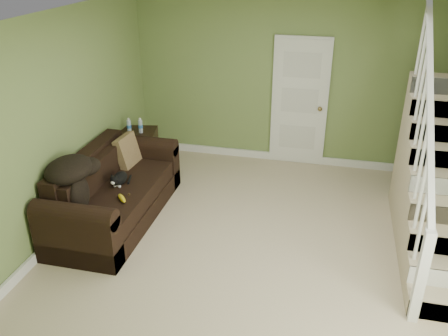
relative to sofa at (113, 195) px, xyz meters
The scene contains 14 objects.
floor 2.09m from the sofa, 11.96° to the right, with size 5.00×5.50×0.01m, color tan.
ceiling 3.06m from the sofa, 11.96° to the right, with size 5.00×5.50×0.01m, color white.
wall_back 3.22m from the sofa, 49.00° to the left, with size 5.00×0.04×2.60m, color olive.
wall_left 1.16m from the sofa, 138.38° to the right, with size 0.04×5.50×2.60m, color olive.
baseboard_back 3.07m from the sofa, 48.63° to the left, with size 5.00×0.04×0.12m, color white.
baseboard_left 0.68m from the sofa, 136.54° to the right, with size 0.04×5.50×0.12m, color white.
door 3.18m from the sofa, 47.08° to the left, with size 0.86×0.12×2.02m.
staircase 4.06m from the sofa, ahead, with size 1.00×2.51×2.82m.
sofa is the anchor object (origin of this frame).
side_table 1.39m from the sofa, 99.36° to the left, with size 0.65×0.65×0.89m.
cat 0.24m from the sofa, 17.83° to the left, with size 0.20×0.43×0.21m.
banana 0.48m from the sofa, 48.88° to the right, with size 0.06×0.22×0.06m, color yellow.
throw_pillow 0.73m from the sofa, 94.80° to the left, with size 0.11×0.43×0.43m, color #4A341D.
throw_blanket 0.80m from the sofa, 115.27° to the right, with size 0.49×0.65×0.27m, color black.
Camera 1 is at (0.61, -4.40, 3.28)m, focal length 38.00 mm.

